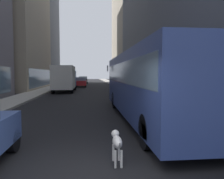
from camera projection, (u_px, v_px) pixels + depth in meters
ground_plane at (88, 86)px, 39.01m from camera, size 120.00×120.00×0.00m
sidewalk_left at (55, 86)px, 38.41m from camera, size 2.40×110.00×0.15m
sidewalk_right at (121, 86)px, 39.60m from camera, size 2.40×110.00×0.15m
building_left_far at (35, 13)px, 50.06m from camera, size 8.24×20.68×31.93m
building_right_mid at (169, 19)px, 32.96m from camera, size 10.90×18.60×20.43m
building_right_far at (136, 31)px, 56.01m from camera, size 9.61×23.77×26.14m
transit_bus at (148, 81)px, 10.38m from camera, size 2.78×11.53×3.05m
car_red_coupe at (81, 82)px, 36.87m from camera, size 1.73×4.66×1.62m
car_black_suv at (83, 80)px, 49.67m from camera, size 1.93×4.10×1.62m
box_truck at (65, 78)px, 26.68m from camera, size 2.30×7.50×3.05m
dalmatian_dog at (117, 142)px, 5.25m from camera, size 0.22×0.96×0.72m
pedestrian_with_handbag at (205, 95)px, 11.90m from camera, size 0.45×0.34×1.69m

